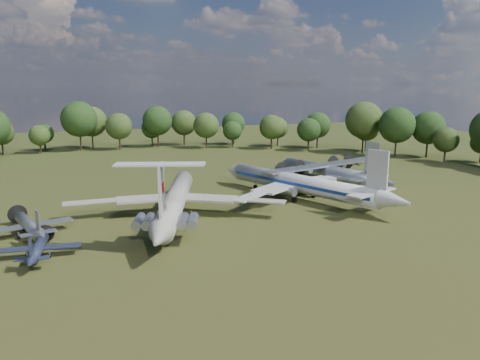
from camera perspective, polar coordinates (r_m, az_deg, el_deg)
name	(u,v)px	position (r m, az deg, el deg)	size (l,w,h in m)	color
ground	(183,214)	(76.27, -6.99, -4.08)	(300.00, 300.00, 0.00)	#1F3913
il62_airliner	(175,204)	(73.57, -7.88, -2.92)	(34.51, 44.86, 4.40)	silver
tu104_jet	(300,187)	(85.31, 7.34, -0.86)	(33.62, 44.83, 4.48)	#BDBDBD
an12_transport	(327,176)	(96.88, 10.54, 0.53)	(30.20, 33.75, 4.44)	#9FA1A7
small_prop_west	(38,250)	(61.58, -23.37, -7.89)	(9.69, 13.22, 1.94)	black
small_prop_northwest	(29,228)	(70.51, -24.28, -5.36)	(11.82, 16.12, 2.36)	#A9ACB1
person_on_il62	(165,205)	(60.96, -9.14, -3.02)	(0.64, 0.42, 1.76)	#97804D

